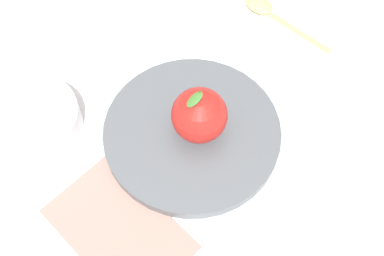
{
  "coord_description": "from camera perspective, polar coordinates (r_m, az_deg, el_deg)",
  "views": [
    {
      "loc": [
        0.28,
        0.2,
        0.56
      ],
      "look_at": [
        0.04,
        0.01,
        0.02
      ],
      "focal_mm": 44.16,
      "sensor_mm": 36.0,
      "label": 1
    }
  ],
  "objects": [
    {
      "name": "side_bowl",
      "position": [
        0.66,
        -18.89,
        0.89
      ],
      "size": [
        0.13,
        0.13,
        0.04
      ],
      "color": "white",
      "rests_on": "ground_plane"
    },
    {
      "name": "ground_plane",
      "position": [
        0.65,
        1.51,
        1.78
      ],
      "size": [
        2.4,
        2.4,
        0.0
      ],
      "primitive_type": "plane",
      "color": "silver"
    },
    {
      "name": "dinner_plate",
      "position": [
        0.63,
        -0.0,
        -0.47
      ],
      "size": [
        0.24,
        0.24,
        0.02
      ],
      "color": "#4C5156",
      "rests_on": "ground_plane"
    },
    {
      "name": "apple",
      "position": [
        0.59,
        0.89,
        1.55
      ],
      "size": [
        0.07,
        0.07,
        0.09
      ],
      "color": "#B21E19",
      "rests_on": "dinner_plate"
    },
    {
      "name": "linen_napkin",
      "position": [
        0.59,
        -8.86,
        -11.9
      ],
      "size": [
        0.13,
        0.19,
        0.0
      ],
      "primitive_type": "cube",
      "rotation": [
        0.0,
        0.0,
        3.03
      ],
      "color": "gray",
      "rests_on": "ground_plane"
    },
    {
      "name": "knife",
      "position": [
        0.72,
        11.1,
        8.22
      ],
      "size": [
        0.04,
        0.2,
        0.01
      ],
      "color": "silver",
      "rests_on": "ground_plane"
    },
    {
      "name": "spoon",
      "position": [
        0.78,
        9.09,
        13.86
      ],
      "size": [
        0.04,
        0.16,
        0.01
      ],
      "color": "#D8B766",
      "rests_on": "ground_plane"
    }
  ]
}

